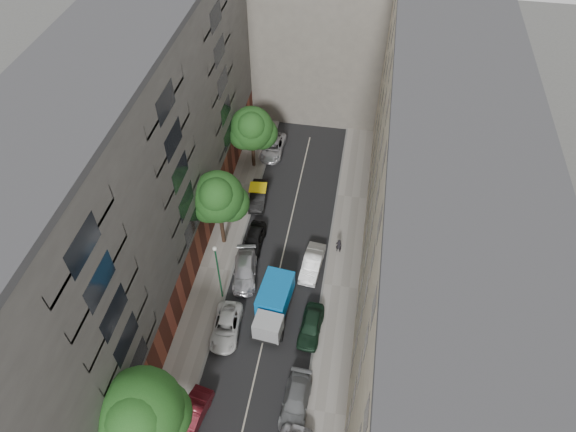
% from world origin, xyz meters
% --- Properties ---
extents(ground, '(120.00, 120.00, 0.00)m').
position_xyz_m(ground, '(0.00, 0.00, 0.00)').
color(ground, '#4C4C49').
rests_on(ground, ground).
extents(road_surface, '(8.00, 44.00, 0.02)m').
position_xyz_m(road_surface, '(0.00, 0.00, 0.01)').
color(road_surface, black).
rests_on(road_surface, ground).
extents(sidewalk_left, '(3.00, 44.00, 0.15)m').
position_xyz_m(sidewalk_left, '(-5.50, 0.00, 0.07)').
color(sidewalk_left, gray).
rests_on(sidewalk_left, ground).
extents(sidewalk_right, '(3.00, 44.00, 0.15)m').
position_xyz_m(sidewalk_right, '(5.50, 0.00, 0.07)').
color(sidewalk_right, gray).
rests_on(sidewalk_right, ground).
extents(building_left, '(8.00, 44.00, 20.00)m').
position_xyz_m(building_left, '(-11.00, 0.00, 10.00)').
color(building_left, '#484543').
rests_on(building_left, ground).
extents(building_right, '(8.00, 44.00, 20.00)m').
position_xyz_m(building_right, '(11.00, 0.00, 10.00)').
color(building_right, beige).
rests_on(building_right, ground).
extents(building_endcap, '(18.00, 12.00, 18.00)m').
position_xyz_m(building_endcap, '(0.00, 28.00, 9.00)').
color(building_endcap, slate).
rests_on(building_endcap, ground).
extents(tarp_truck, '(2.76, 5.90, 2.64)m').
position_xyz_m(tarp_truck, '(0.37, -3.62, 1.45)').
color(tarp_truck, black).
rests_on(tarp_truck, ground).
extents(car_left_1, '(2.16, 4.39, 1.38)m').
position_xyz_m(car_left_1, '(-3.60, -13.06, 0.69)').
color(car_left_1, '#4F0F16').
rests_on(car_left_1, ground).
extents(car_left_2, '(2.46, 4.78, 1.29)m').
position_xyz_m(car_left_2, '(-3.04, -5.80, 0.65)').
color(car_left_2, silver).
rests_on(car_left_2, ground).
extents(car_left_3, '(2.74, 5.10, 1.40)m').
position_xyz_m(car_left_3, '(-2.81, -0.20, 0.70)').
color(car_left_3, silver).
rests_on(car_left_3, ground).
extents(car_left_4, '(1.77, 4.23, 1.43)m').
position_xyz_m(car_left_4, '(-2.82, 3.40, 0.72)').
color(car_left_4, black).
rests_on(car_left_4, ground).
extents(car_left_5, '(1.87, 4.42, 1.42)m').
position_xyz_m(car_left_5, '(-3.60, 9.00, 0.71)').
color(car_left_5, black).
rests_on(car_left_5, ground).
extents(car_left_6, '(2.32, 4.95, 1.37)m').
position_xyz_m(car_left_6, '(-3.60, 16.60, 0.69)').
color(car_left_6, silver).
rests_on(car_left_6, ground).
extents(car_right_1, '(2.03, 4.61, 1.32)m').
position_xyz_m(car_right_1, '(3.37, -10.80, 0.66)').
color(car_right_1, slate).
rests_on(car_right_1, ground).
extents(car_right_2, '(1.93, 4.28, 1.43)m').
position_xyz_m(car_right_2, '(3.57, -4.60, 0.71)').
color(car_right_2, black).
rests_on(car_right_2, ground).
extents(car_right_3, '(1.93, 4.50, 1.44)m').
position_xyz_m(car_right_3, '(2.80, 1.60, 0.72)').
color(car_right_3, silver).
rests_on(car_right_3, ground).
extents(tree_near, '(5.62, 5.40, 8.30)m').
position_xyz_m(tree_near, '(-5.38, -15.25, 5.54)').
color(tree_near, '#382619').
rests_on(tree_near, sidewalk_left).
extents(tree_mid, '(4.86, 4.50, 8.25)m').
position_xyz_m(tree_mid, '(-5.53, 3.09, 5.74)').
color(tree_mid, '#382619').
rests_on(tree_mid, sidewalk_left).
extents(tree_far, '(4.80, 4.44, 7.12)m').
position_xyz_m(tree_far, '(-5.09, 13.89, 4.84)').
color(tree_far, '#382619').
rests_on(tree_far, sidewalk_left).
extents(lamp_post, '(0.36, 0.36, 6.47)m').
position_xyz_m(lamp_post, '(-4.20, -2.71, 4.13)').
color(lamp_post, '#1B5E36').
rests_on(lamp_post, sidewalk_left).
extents(pedestrian, '(0.61, 0.45, 1.53)m').
position_xyz_m(pedestrian, '(4.88, 3.80, 0.92)').
color(pedestrian, black).
rests_on(pedestrian, sidewalk_right).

